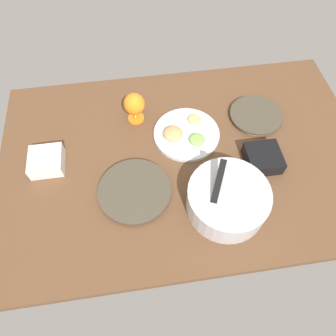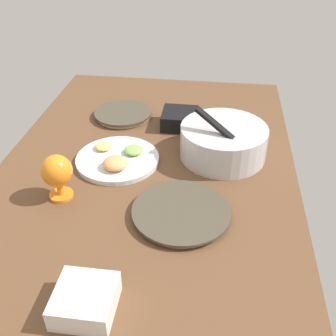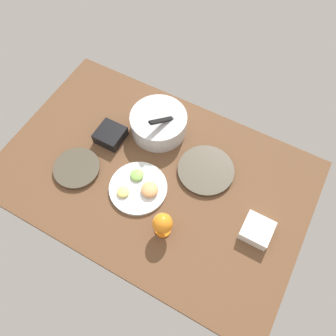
{
  "view_description": "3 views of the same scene",
  "coord_description": "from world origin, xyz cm",
  "px_view_note": "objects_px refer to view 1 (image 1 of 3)",
  "views": [
    {
      "loc": [
        18.35,
        74.72,
        112.46
      ],
      "look_at": [
        8.7,
        9.01,
        5.8
      ],
      "focal_mm": 33.37,
      "sensor_mm": 36.0,
      "label": 1
    },
    {
      "loc": [
        112.68,
        22.87,
        80.01
      ],
      "look_at": [
        7.3,
        8.81,
        5.8
      ],
      "focal_mm": 42.64,
      "sensor_mm": 36.0,
      "label": 2
    },
    {
      "loc": [
        45.54,
        -67.08,
        156.43
      ],
      "look_at": [
        6.38,
        4.36,
        5.8
      ],
      "focal_mm": 36.04,
      "sensor_mm": 36.0,
      "label": 3
    }
  ],
  "objects_px": {
    "dinner_plate_right": "(135,191)",
    "hurricane_glass_orange": "(134,105)",
    "square_bowl_black": "(263,158)",
    "square_bowl_white": "(46,161)",
    "mixing_bowl": "(227,199)",
    "fruit_platter": "(186,134)",
    "dinner_plate_left": "(256,116)"
  },
  "relations": [
    {
      "from": "dinner_plate_right",
      "to": "hurricane_glass_orange",
      "type": "bearing_deg",
      "value": -96.06
    },
    {
      "from": "dinner_plate_left",
      "to": "square_bowl_white",
      "type": "relative_size",
      "value": 1.77
    },
    {
      "from": "hurricane_glass_orange",
      "to": "square_bowl_white",
      "type": "bearing_deg",
      "value": 27.35
    },
    {
      "from": "dinner_plate_left",
      "to": "mixing_bowl",
      "type": "xyz_separation_m",
      "value": [
        0.25,
        0.43,
        0.05
      ]
    },
    {
      "from": "dinner_plate_right",
      "to": "square_bowl_black",
      "type": "distance_m",
      "value": 0.55
    },
    {
      "from": "fruit_platter",
      "to": "square_bowl_white",
      "type": "distance_m",
      "value": 0.61
    },
    {
      "from": "dinner_plate_left",
      "to": "square_bowl_black",
      "type": "distance_m",
      "value": 0.26
    },
    {
      "from": "mixing_bowl",
      "to": "fruit_platter",
      "type": "height_order",
      "value": "mixing_bowl"
    },
    {
      "from": "square_bowl_white",
      "to": "fruit_platter",
      "type": "bearing_deg",
      "value": -173.3
    },
    {
      "from": "fruit_platter",
      "to": "square_bowl_black",
      "type": "relative_size",
      "value": 2.08
    },
    {
      "from": "dinner_plate_left",
      "to": "dinner_plate_right",
      "type": "relative_size",
      "value": 0.82
    },
    {
      "from": "mixing_bowl",
      "to": "square_bowl_white",
      "type": "bearing_deg",
      "value": -23.07
    },
    {
      "from": "mixing_bowl",
      "to": "hurricane_glass_orange",
      "type": "bearing_deg",
      "value": -58.67
    },
    {
      "from": "square_bowl_black",
      "to": "square_bowl_white",
      "type": "bearing_deg",
      "value": -7.53
    },
    {
      "from": "dinner_plate_left",
      "to": "square_bowl_white",
      "type": "distance_m",
      "value": 0.96
    },
    {
      "from": "fruit_platter",
      "to": "hurricane_glass_orange",
      "type": "xyz_separation_m",
      "value": [
        0.21,
        -0.13,
        0.08
      ]
    },
    {
      "from": "mixing_bowl",
      "to": "square_bowl_black",
      "type": "relative_size",
      "value": 2.17
    },
    {
      "from": "square_bowl_black",
      "to": "dinner_plate_right",
      "type": "bearing_deg",
      "value": 6.69
    },
    {
      "from": "hurricane_glass_orange",
      "to": "square_bowl_black",
      "type": "distance_m",
      "value": 0.61
    },
    {
      "from": "fruit_platter",
      "to": "hurricane_glass_orange",
      "type": "bearing_deg",
      "value": -31.9
    },
    {
      "from": "dinner_plate_right",
      "to": "fruit_platter",
      "type": "bearing_deg",
      "value": -134.89
    },
    {
      "from": "hurricane_glass_orange",
      "to": "square_bowl_black",
      "type": "relative_size",
      "value": 1.05
    },
    {
      "from": "mixing_bowl",
      "to": "square_bowl_black",
      "type": "distance_m",
      "value": 0.27
    },
    {
      "from": "fruit_platter",
      "to": "square_bowl_black",
      "type": "distance_m",
      "value": 0.35
    },
    {
      "from": "mixing_bowl",
      "to": "square_bowl_white",
      "type": "height_order",
      "value": "mixing_bowl"
    },
    {
      "from": "fruit_platter",
      "to": "mixing_bowl",
      "type": "bearing_deg",
      "value": 104.07
    },
    {
      "from": "mixing_bowl",
      "to": "square_bowl_white",
      "type": "xyz_separation_m",
      "value": [
        0.7,
        -0.3,
        -0.03
      ]
    },
    {
      "from": "fruit_platter",
      "to": "square_bowl_white",
      "type": "xyz_separation_m",
      "value": [
        0.61,
        0.07,
        0.02
      ]
    },
    {
      "from": "dinner_plate_left",
      "to": "square_bowl_white",
      "type": "bearing_deg",
      "value": 7.83
    },
    {
      "from": "mixing_bowl",
      "to": "square_bowl_white",
      "type": "relative_size",
      "value": 2.25
    },
    {
      "from": "dinner_plate_right",
      "to": "fruit_platter",
      "type": "height_order",
      "value": "fruit_platter"
    },
    {
      "from": "square_bowl_black",
      "to": "square_bowl_white",
      "type": "xyz_separation_m",
      "value": [
        0.9,
        -0.12,
        -0.0
      ]
    }
  ]
}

